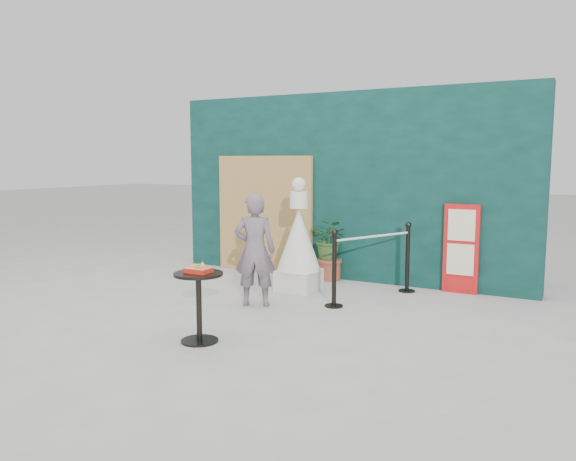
# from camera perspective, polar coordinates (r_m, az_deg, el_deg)

# --- Properties ---
(ground) EXTENTS (60.00, 60.00, 0.00)m
(ground) POSITION_cam_1_polar(r_m,az_deg,el_deg) (6.63, -5.01, -9.76)
(ground) COLOR #ADAAA5
(ground) RESTS_ON ground
(back_wall) EXTENTS (6.00, 0.30, 3.00)m
(back_wall) POSITION_cam_1_polar(r_m,az_deg,el_deg) (9.14, 5.83, 4.45)
(back_wall) COLOR black
(back_wall) RESTS_ON ground
(bamboo_fence) EXTENTS (1.80, 0.08, 2.00)m
(bamboo_fence) POSITION_cam_1_polar(r_m,az_deg,el_deg) (9.62, -2.42, 1.62)
(bamboo_fence) COLOR tan
(bamboo_fence) RESTS_ON ground
(woman) EXTENTS (0.64, 0.54, 1.49)m
(woman) POSITION_cam_1_polar(r_m,az_deg,el_deg) (7.41, -3.38, -2.01)
(woman) COLOR slate
(woman) RESTS_ON ground
(menu_board) EXTENTS (0.50, 0.07, 1.30)m
(menu_board) POSITION_cam_1_polar(r_m,az_deg,el_deg) (8.49, 17.17, -1.81)
(menu_board) COLOR red
(menu_board) RESTS_ON ground
(statue) EXTENTS (0.65, 0.65, 1.68)m
(statue) POSITION_cam_1_polar(r_m,az_deg,el_deg) (8.28, 1.10, -1.46)
(statue) COLOR silver
(statue) RESTS_ON ground
(cafe_table) EXTENTS (0.52, 0.52, 0.75)m
(cafe_table) POSITION_cam_1_polar(r_m,az_deg,el_deg) (6.04, -9.05, -6.59)
(cafe_table) COLOR black
(cafe_table) RESTS_ON ground
(food_basket) EXTENTS (0.26, 0.19, 0.11)m
(food_basket) POSITION_cam_1_polar(r_m,az_deg,el_deg) (5.98, -9.08, -3.90)
(food_basket) COLOR red
(food_basket) RESTS_ON cafe_table
(planter) EXTENTS (0.58, 0.50, 0.99)m
(planter) POSITION_cam_1_polar(r_m,az_deg,el_deg) (9.04, 4.28, -1.47)
(planter) COLOR #975031
(planter) RESTS_ON ground
(stanchion_barrier) EXTENTS (0.84, 1.54, 1.03)m
(stanchion_barrier) POSITION_cam_1_polar(r_m,az_deg,el_deg) (7.89, 8.62, -3.37)
(stanchion_barrier) COLOR black
(stanchion_barrier) RESTS_ON ground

